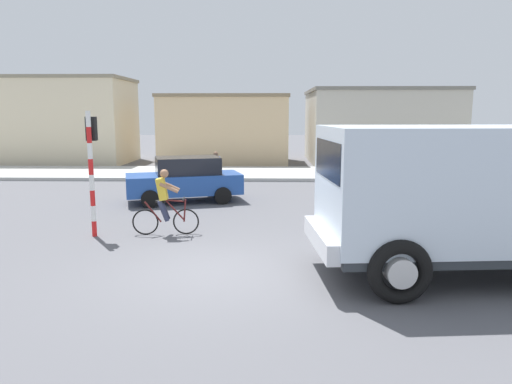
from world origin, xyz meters
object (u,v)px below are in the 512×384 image
cyclist (165,202)px  pedestrian_near_kerb (216,171)px  truck_foreground (461,192)px  car_red_near (185,179)px  car_white_mid (470,174)px  traffic_light_pole (91,156)px

cyclist → pedestrian_near_kerb: size_ratio=1.07×
truck_foreground → pedestrian_near_kerb: 11.60m
car_red_near → car_white_mid: bearing=9.0°
traffic_light_pole → pedestrian_near_kerb: bearing=71.5°
traffic_light_pole → car_red_near: (1.52, 4.84, -1.25)m
pedestrian_near_kerb → car_red_near: bearing=-110.9°
truck_foreground → pedestrian_near_kerb: truck_foreground is taller
car_red_near → pedestrian_near_kerb: 2.43m
car_red_near → truck_foreground: bearing=-49.6°
cyclist → car_red_near: bearing=93.4°
car_white_mid → pedestrian_near_kerb: bearing=176.7°
cyclist → traffic_light_pole: bearing=-175.9°
cyclist → traffic_light_pole: traffic_light_pole is taller
truck_foreground → car_red_near: 10.24m
truck_foreground → pedestrian_near_kerb: bearing=119.8°
truck_foreground → cyclist: (-6.33, 3.06, -0.80)m
pedestrian_near_kerb → truck_foreground: bearing=-60.2°
car_red_near → pedestrian_near_kerb: bearing=69.1°
traffic_light_pole → car_white_mid: bearing=28.0°
car_red_near → car_white_mid: same height
car_white_mid → pedestrian_near_kerb: (-9.90, 0.56, 0.03)m
truck_foreground → traffic_light_pole: traffic_light_pole is taller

